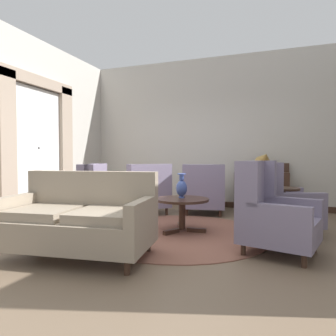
{
  "coord_description": "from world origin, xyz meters",
  "views": [
    {
      "loc": [
        1.34,
        -3.84,
        1.1
      ],
      "look_at": [
        -0.2,
        0.45,
        0.94
      ],
      "focal_mm": 32.34,
      "sensor_mm": 36.0,
      "label": 1
    }
  ],
  "objects_px": {
    "armchair_near_sideboard": "(82,199)",
    "side_table": "(283,206)",
    "sideboard": "(261,189)",
    "coffee_table": "(182,205)",
    "settee": "(79,220)",
    "armchair_beside_settee": "(272,214)",
    "armchair_back_corner": "(204,193)",
    "armchair_foreground_right": "(278,203)",
    "armchair_near_window": "(146,193)",
    "porcelain_vase": "(182,187)",
    "gramophone": "(264,160)"
  },
  "relations": [
    {
      "from": "armchair_back_corner",
      "to": "settee",
      "type": "bearing_deg",
      "value": 65.43
    },
    {
      "from": "settee",
      "to": "armchair_near_window",
      "type": "xyz_separation_m",
      "value": [
        -0.3,
        2.52,
        0.02
      ]
    },
    {
      "from": "armchair_back_corner",
      "to": "gramophone",
      "type": "relative_size",
      "value": 2.03
    },
    {
      "from": "armchair_near_sideboard",
      "to": "side_table",
      "type": "relative_size",
      "value": 1.51
    },
    {
      "from": "armchair_near_sideboard",
      "to": "armchair_foreground_right",
      "type": "height_order",
      "value": "armchair_foreground_right"
    },
    {
      "from": "armchair_near_window",
      "to": "armchair_foreground_right",
      "type": "distance_m",
      "value": 2.5
    },
    {
      "from": "settee",
      "to": "side_table",
      "type": "relative_size",
      "value": 2.63
    },
    {
      "from": "armchair_back_corner",
      "to": "armchair_near_sideboard",
      "type": "height_order",
      "value": "armchair_near_sideboard"
    },
    {
      "from": "armchair_near_window",
      "to": "gramophone",
      "type": "bearing_deg",
      "value": 158.54
    },
    {
      "from": "armchair_back_corner",
      "to": "armchair_near_sideboard",
      "type": "relative_size",
      "value": 1.03
    },
    {
      "from": "sideboard",
      "to": "settee",
      "type": "bearing_deg",
      "value": -116.23
    },
    {
      "from": "porcelain_vase",
      "to": "armchair_foreground_right",
      "type": "height_order",
      "value": "armchair_foreground_right"
    },
    {
      "from": "porcelain_vase",
      "to": "armchair_near_window",
      "type": "bearing_deg",
      "value": 135.27
    },
    {
      "from": "armchair_back_corner",
      "to": "gramophone",
      "type": "height_order",
      "value": "gramophone"
    },
    {
      "from": "coffee_table",
      "to": "side_table",
      "type": "height_order",
      "value": "side_table"
    },
    {
      "from": "side_table",
      "to": "gramophone",
      "type": "distance_m",
      "value": 1.83
    },
    {
      "from": "armchair_beside_settee",
      "to": "sideboard",
      "type": "bearing_deg",
      "value": 19.89
    },
    {
      "from": "armchair_back_corner",
      "to": "porcelain_vase",
      "type": "bearing_deg",
      "value": 79.48
    },
    {
      "from": "armchair_back_corner",
      "to": "armchair_foreground_right",
      "type": "distance_m",
      "value": 1.75
    },
    {
      "from": "armchair_beside_settee",
      "to": "side_table",
      "type": "bearing_deg",
      "value": 7.18
    },
    {
      "from": "coffee_table",
      "to": "settee",
      "type": "bearing_deg",
      "value": -118.52
    },
    {
      "from": "armchair_near_window",
      "to": "armchair_back_corner",
      "type": "bearing_deg",
      "value": 155.19
    },
    {
      "from": "side_table",
      "to": "armchair_near_window",
      "type": "bearing_deg",
      "value": 165.42
    },
    {
      "from": "armchair_foreground_right",
      "to": "sideboard",
      "type": "relative_size",
      "value": 1.02
    },
    {
      "from": "coffee_table",
      "to": "armchair_foreground_right",
      "type": "xyz_separation_m",
      "value": [
        1.33,
        0.42,
        0.04
      ]
    },
    {
      "from": "coffee_table",
      "to": "sideboard",
      "type": "bearing_deg",
      "value": 65.29
    },
    {
      "from": "settee",
      "to": "armchair_back_corner",
      "type": "xyz_separation_m",
      "value": [
        0.76,
        2.96,
        0.02
      ]
    },
    {
      "from": "armchair_beside_settee",
      "to": "gramophone",
      "type": "xyz_separation_m",
      "value": [
        -0.19,
        2.72,
        0.59
      ]
    },
    {
      "from": "armchair_near_window",
      "to": "sideboard",
      "type": "xyz_separation_m",
      "value": [
        2.1,
        1.13,
        0.04
      ]
    },
    {
      "from": "armchair_beside_settee",
      "to": "sideboard",
      "type": "distance_m",
      "value": 2.82
    },
    {
      "from": "armchair_foreground_right",
      "to": "gramophone",
      "type": "xyz_separation_m",
      "value": [
        -0.27,
        1.72,
        0.61
      ]
    },
    {
      "from": "armchair_foreground_right",
      "to": "side_table",
      "type": "bearing_deg",
      "value": -83.74
    },
    {
      "from": "armchair_foreground_right",
      "to": "side_table",
      "type": "relative_size",
      "value": 1.64
    },
    {
      "from": "sideboard",
      "to": "coffee_table",
      "type": "bearing_deg",
      "value": -114.71
    },
    {
      "from": "coffee_table",
      "to": "settee",
      "type": "distance_m",
      "value": 1.62
    },
    {
      "from": "armchair_beside_settee",
      "to": "settee",
      "type": "bearing_deg",
      "value": 127.43
    },
    {
      "from": "armchair_beside_settee",
      "to": "armchair_foreground_right",
      "type": "bearing_deg",
      "value": 10.73
    },
    {
      "from": "armchair_near_window",
      "to": "armchair_near_sideboard",
      "type": "relative_size",
      "value": 1.15
    },
    {
      "from": "coffee_table",
      "to": "armchair_near_window",
      "type": "distance_m",
      "value": 1.53
    },
    {
      "from": "coffee_table",
      "to": "gramophone",
      "type": "bearing_deg",
      "value": 63.37
    },
    {
      "from": "porcelain_vase",
      "to": "side_table",
      "type": "relative_size",
      "value": 0.55
    },
    {
      "from": "armchair_beside_settee",
      "to": "coffee_table",
      "type": "bearing_deg",
      "value": 79.95
    },
    {
      "from": "armchair_near_sideboard",
      "to": "sideboard",
      "type": "xyz_separation_m",
      "value": [
        2.68,
        2.36,
        0.03
      ]
    },
    {
      "from": "coffee_table",
      "to": "armchair_beside_settee",
      "type": "bearing_deg",
      "value": -25.1
    },
    {
      "from": "porcelain_vase",
      "to": "armchair_back_corner",
      "type": "xyz_separation_m",
      "value": [
        0.01,
        1.48,
        -0.24
      ]
    },
    {
      "from": "settee",
      "to": "armchair_near_window",
      "type": "distance_m",
      "value": 2.54
    },
    {
      "from": "gramophone",
      "to": "armchair_near_window",
      "type": "bearing_deg",
      "value": -154.19
    },
    {
      "from": "side_table",
      "to": "gramophone",
      "type": "xyz_separation_m",
      "value": [
        -0.33,
        1.68,
        0.65
      ]
    },
    {
      "from": "armchair_near_window",
      "to": "side_table",
      "type": "distance_m",
      "value": 2.56
    },
    {
      "from": "armchair_foreground_right",
      "to": "sideboard",
      "type": "xyz_separation_m",
      "value": [
        -0.31,
        1.8,
        0.03
      ]
    }
  ]
}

